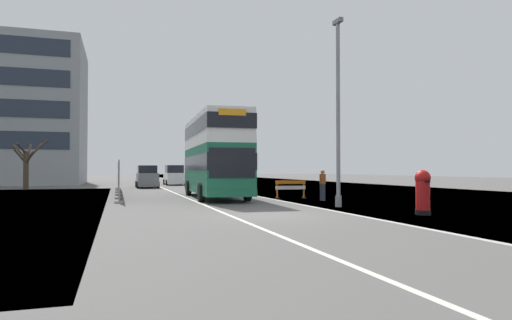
% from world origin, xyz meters
% --- Properties ---
extents(ground, '(140.00, 280.00, 0.10)m').
position_xyz_m(ground, '(0.64, 0.10, -0.05)').
color(ground, '#565451').
extents(double_decker_bus, '(3.08, 10.47, 4.82)m').
position_xyz_m(double_decker_bus, '(0.34, 10.43, 2.56)').
color(double_decker_bus, '#196042').
rests_on(double_decker_bus, ground).
extents(lamppost_foreground, '(0.29, 0.70, 8.58)m').
position_xyz_m(lamppost_foreground, '(4.36, 2.41, 4.05)').
color(lamppost_foreground, gray).
rests_on(lamppost_foreground, ground).
extents(red_pillar_postbox, '(0.58, 0.58, 1.68)m').
position_xyz_m(red_pillar_postbox, '(5.73, -1.67, 0.92)').
color(red_pillar_postbox, black).
rests_on(red_pillar_postbox, ground).
extents(roadworks_barrier, '(1.82, 0.56, 1.05)m').
position_xyz_m(roadworks_barrier, '(4.44, 8.46, 0.66)').
color(roadworks_barrier, orange).
rests_on(roadworks_barrier, ground).
extents(construction_site_fence, '(0.44, 17.20, 2.19)m').
position_xyz_m(construction_site_fence, '(-5.14, 16.01, 1.05)').
color(construction_site_fence, '#A8AAAD').
rests_on(construction_site_fence, ground).
extents(car_oncoming_near, '(2.00, 4.53, 2.06)m').
position_xyz_m(car_oncoming_near, '(-2.58, 26.70, 0.97)').
color(car_oncoming_near, slate).
rests_on(car_oncoming_near, ground).
extents(car_receding_mid, '(2.10, 4.51, 2.15)m').
position_xyz_m(car_receding_mid, '(0.72, 33.28, 1.00)').
color(car_receding_mid, silver).
rests_on(car_receding_mid, ground).
extents(bare_tree_far_verge_near, '(3.00, 2.83, 4.29)m').
position_xyz_m(bare_tree_far_verge_near, '(-12.52, 25.82, 2.19)').
color(bare_tree_far_verge_near, '#4C3D2D').
rests_on(bare_tree_far_verge_near, ground).
extents(bare_tree_far_verge_mid, '(2.69, 3.25, 5.54)m').
position_xyz_m(bare_tree_far_verge_mid, '(-13.14, 53.91, 2.61)').
color(bare_tree_far_verge_mid, '#4C3D2D').
rests_on(bare_tree_far_verge_mid, ground).
extents(pedestrian_at_kerb, '(0.34, 0.34, 1.68)m').
position_xyz_m(pedestrian_at_kerb, '(5.43, 6.24, 0.84)').
color(pedestrian_at_kerb, '#2D3342').
rests_on(pedestrian_at_kerb, ground).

